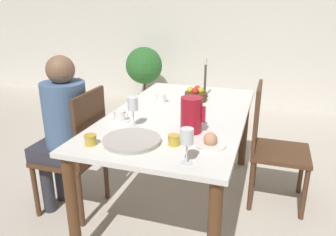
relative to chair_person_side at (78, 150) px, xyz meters
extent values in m
plane|color=beige|center=(0.66, 0.32, -0.49)|extent=(20.00, 20.00, 0.00)
cube|color=silver|center=(0.66, 3.09, 0.81)|extent=(10.00, 0.06, 2.60)
cube|color=white|center=(0.66, 0.32, 0.23)|extent=(0.95, 1.69, 0.03)
cylinder|color=brown|center=(0.24, -0.46, -0.13)|extent=(0.07, 0.07, 0.70)
cylinder|color=brown|center=(0.24, 1.11, -0.13)|extent=(0.07, 0.07, 0.70)
cylinder|color=brown|center=(1.08, 1.11, -0.13)|extent=(0.07, 0.07, 0.70)
cylinder|color=#51331E|center=(-0.26, -0.18, -0.28)|extent=(0.04, 0.04, 0.41)
cylinder|color=#51331E|center=(-0.26, 0.18, -0.28)|extent=(0.04, 0.04, 0.41)
cylinder|color=#51331E|center=(0.11, -0.18, -0.28)|extent=(0.04, 0.04, 0.41)
cylinder|color=#51331E|center=(0.11, 0.18, -0.28)|extent=(0.04, 0.04, 0.41)
cube|color=#51331E|center=(-0.08, 0.00, -0.06)|extent=(0.42, 0.42, 0.03)
cube|color=#51331E|center=(0.12, 0.00, 0.20)|extent=(0.03, 0.39, 0.49)
cylinder|color=#51331E|center=(1.58, 0.74, -0.28)|extent=(0.04, 0.04, 0.41)
cylinder|color=#51331E|center=(1.58, 0.37, -0.28)|extent=(0.04, 0.04, 0.41)
cylinder|color=#51331E|center=(1.21, 0.74, -0.28)|extent=(0.04, 0.04, 0.41)
cylinder|color=#51331E|center=(1.21, 0.37, -0.28)|extent=(0.04, 0.04, 0.41)
cube|color=#51331E|center=(1.40, 0.55, -0.06)|extent=(0.42, 0.42, 0.03)
cube|color=#51331E|center=(1.20, 0.55, 0.20)|extent=(0.03, 0.39, 0.49)
cylinder|color=#33333D|center=(-0.22, -0.10, -0.27)|extent=(0.09, 0.09, 0.44)
cylinder|color=#33333D|center=(-0.22, 0.06, -0.27)|extent=(0.09, 0.09, 0.44)
cube|color=#33333D|center=(-0.15, -0.02, 0.00)|extent=(0.30, 0.34, 0.11)
cylinder|color=#4C6B93|center=(-0.06, -0.02, 0.27)|extent=(0.30, 0.30, 0.46)
sphere|color=brown|center=(-0.06, -0.02, 0.59)|extent=(0.19, 0.19, 0.19)
cylinder|color=brown|center=(-0.16, 0.19, 0.39)|extent=(0.25, 0.06, 0.20)
cylinder|color=#A31423|center=(0.83, 0.01, 0.36)|extent=(0.13, 0.13, 0.22)
cube|color=#A31423|center=(0.91, 0.01, 0.37)|extent=(0.02, 0.02, 0.10)
cone|color=#A31423|center=(0.78, 0.01, 0.44)|extent=(0.04, 0.04, 0.04)
cylinder|color=white|center=(0.46, -0.03, 0.25)|extent=(0.06, 0.06, 0.00)
cylinder|color=white|center=(0.46, -0.03, 0.31)|extent=(0.01, 0.01, 0.11)
cylinder|color=white|center=(0.46, -0.03, 0.40)|extent=(0.07, 0.07, 0.08)
cylinder|color=white|center=(0.91, -0.41, 0.25)|extent=(0.06, 0.06, 0.00)
cylinder|color=white|center=(0.91, -0.41, 0.30)|extent=(0.01, 0.01, 0.10)
cylinder|color=white|center=(0.91, -0.41, 0.39)|extent=(0.07, 0.07, 0.08)
cylinder|color=gold|center=(0.91, -0.41, 0.38)|extent=(0.05, 0.05, 0.04)
cylinder|color=white|center=(0.32, 0.06, 0.25)|extent=(0.14, 0.14, 0.01)
cylinder|color=white|center=(0.32, 0.06, 0.28)|extent=(0.08, 0.08, 0.06)
cube|color=white|center=(0.37, 0.06, 0.29)|extent=(0.01, 0.01, 0.03)
cylinder|color=white|center=(0.45, 0.54, 0.25)|extent=(0.14, 0.14, 0.01)
cylinder|color=white|center=(0.45, 0.54, 0.28)|extent=(0.08, 0.08, 0.06)
cube|color=white|center=(0.50, 0.54, 0.29)|extent=(0.01, 0.01, 0.03)
cylinder|color=#B7B2A8|center=(0.55, -0.27, 0.25)|extent=(0.33, 0.33, 0.02)
cylinder|color=#B7B2A8|center=(0.55, -0.27, 0.27)|extent=(0.33, 0.33, 0.01)
cylinder|color=white|center=(0.98, -0.16, 0.25)|extent=(0.18, 0.18, 0.01)
sphere|color=tan|center=(0.98, -0.16, 0.28)|extent=(0.08, 0.08, 0.08)
cylinder|color=gold|center=(0.34, -0.36, 0.28)|extent=(0.07, 0.07, 0.06)
cylinder|color=gold|center=(0.34, -0.36, 0.30)|extent=(0.07, 0.07, 0.01)
cylinder|color=gold|center=(0.79, -0.22, 0.28)|extent=(0.07, 0.07, 0.06)
cylinder|color=gold|center=(0.79, -0.22, 0.30)|extent=(0.07, 0.07, 0.01)
cylinder|color=brown|center=(0.70, 0.67, 0.28)|extent=(0.18, 0.18, 0.07)
sphere|color=gold|center=(0.74, 0.67, 0.34)|extent=(0.06, 0.06, 0.06)
sphere|color=red|center=(0.71, 0.71, 0.34)|extent=(0.06, 0.06, 0.06)
sphere|color=gold|center=(0.66, 0.66, 0.34)|extent=(0.06, 0.06, 0.06)
sphere|color=red|center=(0.70, 0.63, 0.34)|extent=(0.06, 0.06, 0.06)
cylinder|color=#4C4238|center=(0.75, 0.81, 0.25)|extent=(0.06, 0.06, 0.01)
cylinder|color=#4C4238|center=(0.75, 0.81, 0.39)|extent=(0.02, 0.02, 0.26)
cylinder|color=beige|center=(0.75, 0.81, 0.55)|extent=(0.02, 0.02, 0.05)
cylinder|color=#4C4742|center=(-0.51, 2.57, -0.40)|extent=(0.21, 0.21, 0.18)
cylinder|color=brown|center=(-0.51, 2.57, -0.20)|extent=(0.04, 0.04, 0.21)
sphere|color=#2D6B2D|center=(-0.51, 2.57, 0.13)|extent=(0.53, 0.53, 0.53)
camera|label=1|loc=(1.27, -1.84, 1.01)|focal=35.00mm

